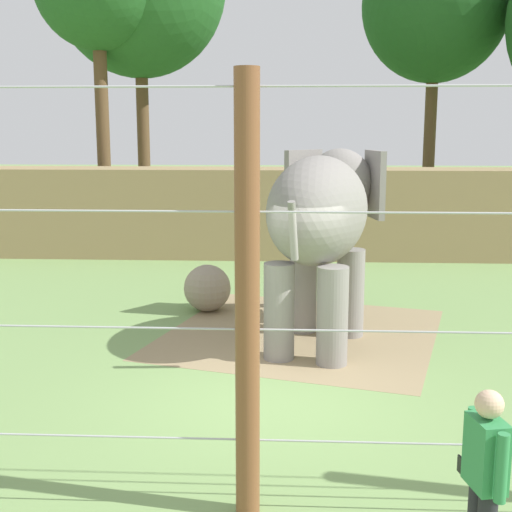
# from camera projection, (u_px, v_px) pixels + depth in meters

# --- Properties ---
(ground_plane) EXTENTS (120.00, 120.00, 0.00)m
(ground_plane) POSITION_uv_depth(u_px,v_px,m) (271.00, 398.00, 9.35)
(ground_plane) COLOR #759956
(dirt_patch) EXTENTS (5.71, 5.77, 0.01)m
(dirt_patch) POSITION_uv_depth(u_px,v_px,m) (302.00, 333.00, 12.30)
(dirt_patch) COLOR #937F5B
(dirt_patch) RESTS_ON ground
(embankment_wall) EXTENTS (36.00, 1.80, 2.50)m
(embankment_wall) POSITION_uv_depth(u_px,v_px,m) (283.00, 212.00, 19.58)
(embankment_wall) COLOR #997F56
(embankment_wall) RESTS_ON ground
(elephant) EXTENTS (2.33, 4.29, 3.26)m
(elephant) POSITION_uv_depth(u_px,v_px,m) (322.00, 217.00, 11.49)
(elephant) COLOR gray
(elephant) RESTS_ON ground
(enrichment_ball) EXTENTS (0.94, 0.94, 0.94)m
(enrichment_ball) POSITION_uv_depth(u_px,v_px,m) (207.00, 288.00, 13.72)
(enrichment_ball) COLOR gray
(enrichment_ball) RESTS_ON ground
(cable_fence) EXTENTS (10.88, 0.23, 4.14)m
(cable_fence) POSITION_uv_depth(u_px,v_px,m) (258.00, 302.00, 6.18)
(cable_fence) COLOR brown
(cable_fence) RESTS_ON ground
(zookeeper) EXTENTS (0.29, 0.58, 1.67)m
(zookeeper) POSITION_uv_depth(u_px,v_px,m) (484.00, 481.00, 5.31)
(zookeeper) COLOR #232328
(zookeeper) RESTS_ON ground
(tree_left_of_centre) EXTENTS (5.29, 5.29, 10.80)m
(tree_left_of_centre) POSITION_uv_depth(u_px,v_px,m) (436.00, 5.00, 24.72)
(tree_left_of_centre) COLOR brown
(tree_left_of_centre) RESTS_ON ground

